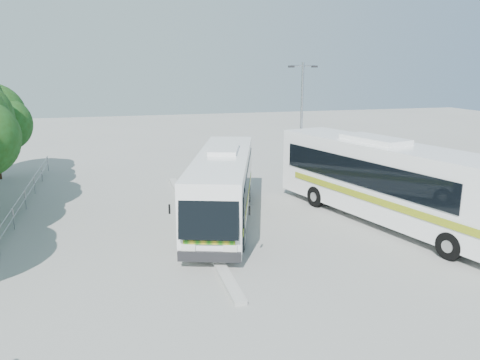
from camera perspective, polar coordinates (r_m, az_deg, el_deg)
name	(u,v)px	position (r m, az deg, el deg)	size (l,w,h in m)	color
ground	(256,231)	(20.07, 1.95, -6.28)	(100.00, 100.00, 0.00)	gray
kerb_divider	(195,220)	(21.39, -5.55, -4.85)	(0.40, 16.00, 0.15)	#B2B2AD
railing	(17,206)	(23.27, -25.53, -2.91)	(0.06, 22.00, 1.00)	gray
coach_main	(223,185)	(21.03, -2.12, -0.58)	(5.49, 11.11, 3.05)	white
coach_adjacent	(390,181)	(21.62, 17.84, -0.10)	(5.74, 13.02, 3.55)	white
lamppost	(301,122)	(25.95, 7.49, 7.04)	(1.73, 0.37, 7.06)	#999CA1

